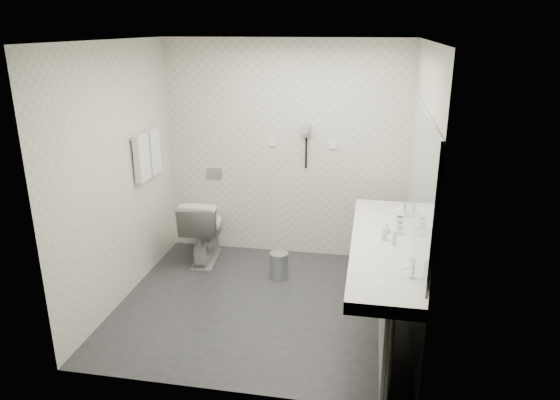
# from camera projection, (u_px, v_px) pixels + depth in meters

# --- Properties ---
(floor) EXTENTS (2.80, 2.80, 0.00)m
(floor) POSITION_uv_depth(u_px,v_px,m) (262.00, 304.00, 5.10)
(floor) COLOR #28292D
(floor) RESTS_ON ground
(ceiling) EXTENTS (2.80, 2.80, 0.00)m
(ceiling) POSITION_uv_depth(u_px,v_px,m) (259.00, 40.00, 4.29)
(ceiling) COLOR silver
(ceiling) RESTS_ON wall_back
(wall_back) EXTENTS (2.80, 0.00, 2.80)m
(wall_back) POSITION_uv_depth(u_px,v_px,m) (285.00, 151.00, 5.91)
(wall_back) COLOR beige
(wall_back) RESTS_ON floor
(wall_front) EXTENTS (2.80, 0.00, 2.80)m
(wall_front) POSITION_uv_depth(u_px,v_px,m) (220.00, 238.00, 3.49)
(wall_front) COLOR beige
(wall_front) RESTS_ON floor
(wall_left) EXTENTS (0.00, 2.60, 2.60)m
(wall_left) POSITION_uv_depth(u_px,v_px,m) (118.00, 176.00, 4.93)
(wall_left) COLOR beige
(wall_left) RESTS_ON floor
(wall_right) EXTENTS (0.00, 2.60, 2.60)m
(wall_right) POSITION_uv_depth(u_px,v_px,m) (419.00, 192.00, 4.46)
(wall_right) COLOR beige
(wall_right) RESTS_ON floor
(vanity_counter) EXTENTS (0.55, 2.20, 0.10)m
(vanity_counter) POSITION_uv_depth(u_px,v_px,m) (383.00, 246.00, 4.46)
(vanity_counter) COLOR silver
(vanity_counter) RESTS_ON floor
(vanity_panel) EXTENTS (0.03, 2.15, 0.75)m
(vanity_panel) POSITION_uv_depth(u_px,v_px,m) (383.00, 290.00, 4.60)
(vanity_panel) COLOR gray
(vanity_panel) RESTS_ON floor
(vanity_post_near) EXTENTS (0.06, 0.06, 0.75)m
(vanity_post_near) POSITION_uv_depth(u_px,v_px,m) (388.00, 361.00, 3.62)
(vanity_post_near) COLOR silver
(vanity_post_near) RESTS_ON floor
(vanity_post_far) EXTENTS (0.06, 0.06, 0.75)m
(vanity_post_far) POSITION_uv_depth(u_px,v_px,m) (385.00, 244.00, 5.56)
(vanity_post_far) COLOR silver
(vanity_post_far) RESTS_ON floor
(mirror) EXTENTS (0.02, 2.20, 1.05)m
(mirror) POSITION_uv_depth(u_px,v_px,m) (421.00, 176.00, 4.21)
(mirror) COLOR #B2BCC6
(mirror) RESTS_ON wall_right
(basin_near) EXTENTS (0.40, 0.31, 0.05)m
(basin_near) POSITION_uv_depth(u_px,v_px,m) (384.00, 277.00, 3.85)
(basin_near) COLOR white
(basin_near) RESTS_ON vanity_counter
(basin_far) EXTENTS (0.40, 0.31, 0.05)m
(basin_far) POSITION_uv_depth(u_px,v_px,m) (383.00, 217.00, 5.06)
(basin_far) COLOR white
(basin_far) RESTS_ON vanity_counter
(faucet_near) EXTENTS (0.04, 0.04, 0.15)m
(faucet_near) POSITION_uv_depth(u_px,v_px,m) (412.00, 268.00, 3.79)
(faucet_near) COLOR silver
(faucet_near) RESTS_ON vanity_counter
(faucet_far) EXTENTS (0.04, 0.04, 0.15)m
(faucet_far) POSITION_uv_depth(u_px,v_px,m) (404.00, 209.00, 5.00)
(faucet_far) COLOR silver
(faucet_far) RESTS_ON vanity_counter
(soap_bottle_a) EXTENTS (0.05, 0.05, 0.11)m
(soap_bottle_a) POSITION_uv_depth(u_px,v_px,m) (385.00, 234.00, 4.46)
(soap_bottle_a) COLOR beige
(soap_bottle_a) RESTS_ON vanity_counter
(soap_bottle_b) EXTENTS (0.09, 0.09, 0.09)m
(soap_bottle_b) POSITION_uv_depth(u_px,v_px,m) (386.00, 228.00, 4.62)
(soap_bottle_b) COLOR beige
(soap_bottle_b) RESTS_ON vanity_counter
(soap_bottle_c) EXTENTS (0.07, 0.07, 0.13)m
(soap_bottle_c) POSITION_uv_depth(u_px,v_px,m) (394.00, 237.00, 4.36)
(soap_bottle_c) COLOR beige
(soap_bottle_c) RESTS_ON vanity_counter
(glass_left) EXTENTS (0.08, 0.08, 0.11)m
(glass_left) POSITION_uv_depth(u_px,v_px,m) (400.00, 228.00, 4.59)
(glass_left) COLOR silver
(glass_left) RESTS_ON vanity_counter
(glass_right) EXTENTS (0.07, 0.07, 0.10)m
(glass_right) POSITION_uv_depth(u_px,v_px,m) (400.00, 222.00, 4.74)
(glass_right) COLOR silver
(glass_right) RESTS_ON vanity_counter
(toilet) EXTENTS (0.50, 0.80, 0.78)m
(toilet) POSITION_uv_depth(u_px,v_px,m) (204.00, 229.00, 5.95)
(toilet) COLOR white
(toilet) RESTS_ON floor
(flush_plate) EXTENTS (0.18, 0.02, 0.12)m
(flush_plate) POSITION_uv_depth(u_px,v_px,m) (215.00, 173.00, 6.13)
(flush_plate) COLOR #B2B5BA
(flush_plate) RESTS_ON wall_back
(pedal_bin) EXTENTS (0.23, 0.23, 0.28)m
(pedal_bin) POSITION_uv_depth(u_px,v_px,m) (279.00, 266.00, 5.58)
(pedal_bin) COLOR #B2B5BA
(pedal_bin) RESTS_ON floor
(bin_lid) EXTENTS (0.20, 0.20, 0.02)m
(bin_lid) POSITION_uv_depth(u_px,v_px,m) (279.00, 254.00, 5.54)
(bin_lid) COLOR #B2B5BA
(bin_lid) RESTS_ON pedal_bin
(towel_rail) EXTENTS (0.02, 0.62, 0.02)m
(towel_rail) POSITION_uv_depth(u_px,v_px,m) (145.00, 134.00, 5.34)
(towel_rail) COLOR silver
(towel_rail) RESTS_ON wall_left
(towel_near) EXTENTS (0.07, 0.24, 0.48)m
(towel_near) POSITION_uv_depth(u_px,v_px,m) (142.00, 158.00, 5.28)
(towel_near) COLOR white
(towel_near) RESTS_ON towel_rail
(towel_far) EXTENTS (0.07, 0.24, 0.48)m
(towel_far) POSITION_uv_depth(u_px,v_px,m) (153.00, 152.00, 5.54)
(towel_far) COLOR white
(towel_far) RESTS_ON towel_rail
(dryer_cradle) EXTENTS (0.10, 0.04, 0.14)m
(dryer_cradle) POSITION_uv_depth(u_px,v_px,m) (307.00, 131.00, 5.76)
(dryer_cradle) COLOR gray
(dryer_cradle) RESTS_ON wall_back
(dryer_barrel) EXTENTS (0.08, 0.14, 0.08)m
(dryer_barrel) POSITION_uv_depth(u_px,v_px,m) (306.00, 129.00, 5.68)
(dryer_barrel) COLOR gray
(dryer_barrel) RESTS_ON dryer_cradle
(dryer_cord) EXTENTS (0.02, 0.02, 0.35)m
(dryer_cord) POSITION_uv_depth(u_px,v_px,m) (306.00, 153.00, 5.82)
(dryer_cord) COLOR black
(dryer_cord) RESTS_ON dryer_cradle
(switch_plate_a) EXTENTS (0.09, 0.02, 0.09)m
(switch_plate_a) POSITION_uv_depth(u_px,v_px,m) (272.00, 142.00, 5.89)
(switch_plate_a) COLOR white
(switch_plate_a) RESTS_ON wall_back
(switch_plate_b) EXTENTS (0.09, 0.02, 0.09)m
(switch_plate_b) POSITION_uv_depth(u_px,v_px,m) (333.00, 145.00, 5.77)
(switch_plate_b) COLOR white
(switch_plate_b) RESTS_ON wall_back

